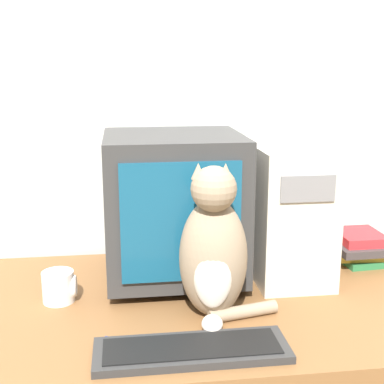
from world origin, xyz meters
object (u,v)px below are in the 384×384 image
object	(u,v)px
crt_monitor	(174,206)
pen	(137,342)
computer_tower	(283,208)
cat	(214,252)
mug	(59,287)
keyboard	(192,350)
book_stack	(358,246)

from	to	relation	value
crt_monitor	pen	size ratio (longest dim) A/B	2.88
computer_tower	pen	world-z (taller)	computer_tower
cat	mug	world-z (taller)	cat
computer_tower	mug	world-z (taller)	computer_tower
crt_monitor	cat	bearing A→B (deg)	-74.51
keyboard	book_stack	distance (m)	0.79
crt_monitor	mug	distance (m)	0.39
keyboard	mug	size ratio (longest dim) A/B	4.75
pen	computer_tower	bearing A→B (deg)	40.43
keyboard	book_stack	xyz separation A→B (m)	(0.61, 0.50, 0.04)
keyboard	pen	world-z (taller)	keyboard
computer_tower	cat	distance (m)	0.39
book_stack	mug	xyz separation A→B (m)	(-0.93, -0.18, -0.01)
pen	mug	distance (m)	0.33
computer_tower	book_stack	bearing A→B (deg)	8.62
keyboard	mug	xyz separation A→B (m)	(-0.32, 0.32, 0.03)
crt_monitor	book_stack	bearing A→B (deg)	5.63
book_stack	mug	world-z (taller)	book_stack
crt_monitor	book_stack	xyz separation A→B (m)	(0.61, 0.06, -0.17)
computer_tower	book_stack	world-z (taller)	computer_tower
cat	mug	size ratio (longest dim) A/B	4.39
keyboard	cat	world-z (taller)	cat
computer_tower	cat	size ratio (longest dim) A/B	1.01
crt_monitor	mug	world-z (taller)	crt_monitor
keyboard	mug	distance (m)	0.45
computer_tower	book_stack	distance (m)	0.31
keyboard	book_stack	size ratio (longest dim) A/B	2.18
crt_monitor	computer_tower	bearing A→B (deg)	3.23
crt_monitor	pen	world-z (taller)	crt_monitor
cat	mug	distance (m)	0.44
mug	book_stack	bearing A→B (deg)	10.99
cat	pen	distance (m)	0.29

